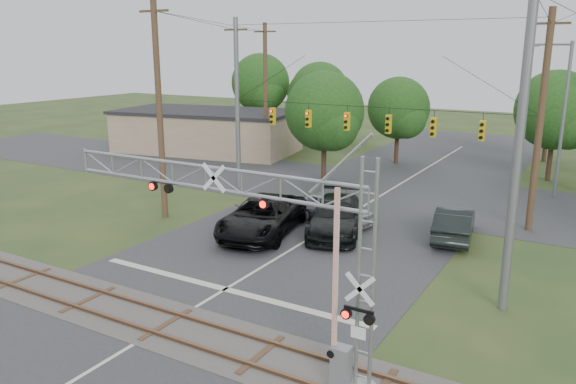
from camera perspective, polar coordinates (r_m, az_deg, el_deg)
The scene contains 14 objects.
ground at distance 19.60m, azimuth -16.33°, elevation -15.24°, with size 160.00×160.00×0.00m, color #253E1C.
road_main at distance 26.69m, azimuth -0.60°, elevation -6.45°, with size 14.00×90.00×0.02m, color #2D2D30.
road_cross at distance 38.82m, azimuth 10.05°, elevation 0.01°, with size 90.00×12.00×0.02m, color #2D2D30.
railroad_track at distance 20.81m, azimuth -12.27°, elevation -13.03°, with size 90.00×3.20×0.17m.
crossing_gantry at distance 16.41m, azimuth -2.59°, elevation -4.18°, with size 11.14×0.87×6.83m.
traffic_signal_span at distance 33.80m, azimuth 9.52°, elevation 7.64°, with size 19.34×0.36×11.50m.
pickup_black at distance 29.46m, azimuth -2.61°, elevation -2.47°, with size 3.21×6.97×1.94m, color black.
car_dark at distance 29.71m, azimuth 4.89°, elevation -2.44°, with size 2.60×6.40×1.86m, color black.
sedan_silver at distance 31.51m, azimuth 4.58°, elevation -1.61°, with size 2.00×4.97×1.69m, color #97989E.
suv_dark at distance 29.95m, azimuth 16.54°, elevation -3.03°, with size 1.79×5.14×1.69m, color black.
commercial_building at distance 53.89m, azimuth -8.24°, elevation 6.18°, with size 17.92×11.25×3.90m.
streetlight at distance 39.70m, azimuth 25.95°, elevation 7.27°, with size 2.66×0.28×9.97m.
utility_poles at distance 36.07m, azimuth 14.04°, elevation 8.60°, with size 26.43×27.10×13.24m.
treeline at distance 46.45m, azimuth 16.66°, elevation 8.71°, with size 53.37×31.05×9.35m.
Camera 1 is at (12.81, -11.40, 9.50)m, focal length 35.00 mm.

